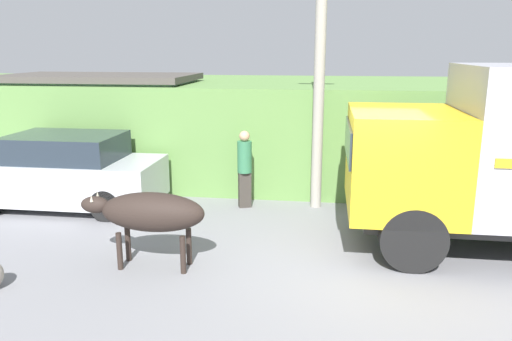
{
  "coord_description": "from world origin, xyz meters",
  "views": [
    {
      "loc": [
        -0.35,
        -7.82,
        3.44
      ],
      "look_at": [
        -1.48,
        0.13,
        1.47
      ],
      "focal_mm": 35.0,
      "sensor_mm": 36.0,
      "label": 1
    }
  ],
  "objects_px": {
    "brown_cow": "(150,213)",
    "parked_suv": "(64,172)",
    "utility_pole": "(319,80)",
    "pedestrian_on_hill": "(245,165)"
  },
  "relations": [
    {
      "from": "brown_cow",
      "to": "utility_pole",
      "type": "relative_size",
      "value": 0.38
    },
    {
      "from": "pedestrian_on_hill",
      "to": "utility_pole",
      "type": "distance_m",
      "value": 2.44
    },
    {
      "from": "pedestrian_on_hill",
      "to": "utility_pole",
      "type": "xyz_separation_m",
      "value": [
        1.57,
        0.26,
        1.85
      ]
    },
    {
      "from": "brown_cow",
      "to": "pedestrian_on_hill",
      "type": "bearing_deg",
      "value": 64.32
    },
    {
      "from": "parked_suv",
      "to": "pedestrian_on_hill",
      "type": "relative_size",
      "value": 2.48
    },
    {
      "from": "utility_pole",
      "to": "parked_suv",
      "type": "bearing_deg",
      "value": -171.79
    },
    {
      "from": "brown_cow",
      "to": "utility_pole",
      "type": "distance_m",
      "value": 4.77
    },
    {
      "from": "brown_cow",
      "to": "pedestrian_on_hill",
      "type": "height_order",
      "value": "pedestrian_on_hill"
    },
    {
      "from": "pedestrian_on_hill",
      "to": "brown_cow",
      "type": "bearing_deg",
      "value": 52.79
    },
    {
      "from": "brown_cow",
      "to": "parked_suv",
      "type": "bearing_deg",
      "value": 127.79
    }
  ]
}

